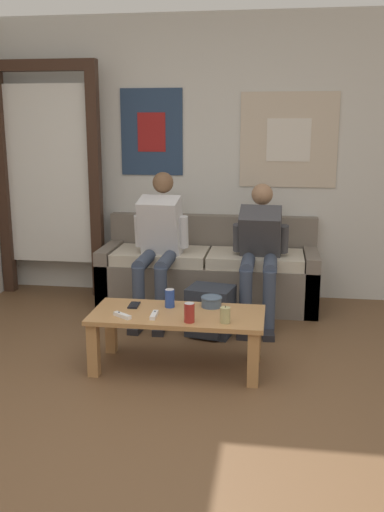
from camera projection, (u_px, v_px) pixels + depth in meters
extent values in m
plane|color=brown|center=(142.00, 454.00, 2.83)|extent=(18.00, 18.00, 0.00)
cube|color=silver|center=(210.00, 159.00, 5.25)|extent=(10.00, 0.05, 2.55)
cube|color=navy|center=(152.00, 132.00, 5.23)|extent=(0.58, 0.01, 0.78)
cube|color=maroon|center=(151.00, 132.00, 5.23)|extent=(0.26, 0.01, 0.35)
cube|color=beige|center=(289.00, 140.00, 5.07)|extent=(0.86, 0.01, 0.84)
cube|color=silver|center=(289.00, 140.00, 5.07)|extent=(0.39, 0.01, 0.38)
cube|color=#382319|center=(3.00, 186.00, 5.36)|extent=(0.10, 0.10, 2.05)
cube|color=#382319|center=(96.00, 187.00, 5.23)|extent=(0.10, 0.10, 2.05)
cube|color=#382319|center=(42.00, 65.00, 5.05)|extent=(1.00, 0.10, 0.10)
cube|color=silver|center=(49.00, 175.00, 5.29)|extent=(0.82, 0.02, 1.64)
cube|color=#70665B|center=(212.00, 256.00, 5.36)|extent=(1.92, 0.13, 0.77)
cube|color=#70665B|center=(208.00, 285.00, 5.07)|extent=(1.92, 0.56, 0.40)
cube|color=#70665B|center=(110.00, 274.00, 5.19)|extent=(0.12, 0.56, 0.52)
cube|color=#70665B|center=(311.00, 282.00, 4.93)|extent=(0.12, 0.56, 0.52)
cube|color=beige|center=(161.00, 256.00, 5.07)|extent=(0.82, 0.52, 0.10)
cube|color=beige|center=(256.00, 259.00, 4.95)|extent=(0.82, 0.52, 0.10)
cube|color=#B27F4C|center=(177.00, 315.00, 3.74)|extent=(1.14, 0.51, 0.03)
cube|color=#B27F4C|center=(111.00, 328.00, 4.05)|extent=(0.07, 0.07, 0.36)
cube|color=#B27F4C|center=(256.00, 336.00, 3.91)|extent=(0.07, 0.07, 0.36)
cube|color=#B27F4C|center=(93.00, 350.00, 3.67)|extent=(0.07, 0.07, 0.36)
cube|color=#B27F4C|center=(253.00, 359.00, 3.52)|extent=(0.07, 0.07, 0.36)
cylinder|color=#384256|center=(144.00, 261.00, 4.66)|extent=(0.11, 0.41, 0.11)
cylinder|color=#384256|center=(139.00, 296.00, 4.52)|extent=(0.10, 0.10, 0.47)
cube|color=#232328|center=(137.00, 327.00, 4.50)|extent=(0.11, 0.25, 0.05)
cylinder|color=#384256|center=(166.00, 262.00, 4.64)|extent=(0.11, 0.41, 0.11)
cylinder|color=#384256|center=(161.00, 297.00, 4.49)|extent=(0.10, 0.10, 0.47)
cube|color=#232328|center=(159.00, 329.00, 4.48)|extent=(0.11, 0.25, 0.05)
cube|color=silver|center=(161.00, 227.00, 4.86)|extent=(0.37, 0.38, 0.54)
sphere|color=brown|center=(163.00, 183.00, 4.88)|extent=(0.18, 0.18, 0.18)
cylinder|color=silver|center=(139.00, 231.00, 4.91)|extent=(0.08, 0.12, 0.28)
cylinder|color=silver|center=(184.00, 232.00, 4.85)|extent=(0.08, 0.12, 0.28)
cylinder|color=#384256|center=(247.00, 265.00, 4.55)|extent=(0.11, 0.39, 0.11)
cylinder|color=#384256|center=(245.00, 300.00, 4.42)|extent=(0.10, 0.10, 0.47)
cube|color=#232328|center=(244.00, 332.00, 4.40)|extent=(0.11, 0.25, 0.05)
cylinder|color=#384256|center=(270.00, 265.00, 4.53)|extent=(0.11, 0.39, 0.11)
cylinder|color=#384256|center=(269.00, 301.00, 4.39)|extent=(0.10, 0.10, 0.47)
cube|color=#232328|center=(268.00, 333.00, 4.38)|extent=(0.11, 0.25, 0.05)
cube|color=#3F3F44|center=(261.00, 234.00, 4.78)|extent=(0.36, 0.42, 0.49)
sphere|color=#9E7556|center=(262.00, 194.00, 4.87)|extent=(0.18, 0.18, 0.18)
cylinder|color=#3F3F44|center=(238.00, 238.00, 4.84)|extent=(0.08, 0.14, 0.26)
cylinder|color=#3F3F44|center=(284.00, 239.00, 4.78)|extent=(0.08, 0.14, 0.26)
cube|color=#282D38|center=(211.00, 311.00, 4.40)|extent=(0.38, 0.34, 0.38)
cube|color=#282D38|center=(205.00, 326.00, 4.30)|extent=(0.25, 0.14, 0.17)
cylinder|color=#475B75|center=(211.00, 302.00, 3.85)|extent=(0.14, 0.14, 0.07)
torus|color=#475B75|center=(212.00, 297.00, 3.85)|extent=(0.14, 0.14, 0.02)
cylinder|color=tan|center=(225.00, 315.00, 3.54)|extent=(0.06, 0.06, 0.10)
cylinder|color=black|center=(225.00, 307.00, 3.53)|extent=(0.00, 0.00, 0.01)
cylinder|color=#28479E|center=(170.00, 298.00, 3.84)|extent=(0.07, 0.07, 0.12)
cylinder|color=silver|center=(170.00, 290.00, 3.83)|extent=(0.06, 0.06, 0.00)
cylinder|color=maroon|center=(189.00, 313.00, 3.55)|extent=(0.07, 0.07, 0.12)
cylinder|color=silver|center=(189.00, 303.00, 3.54)|extent=(0.06, 0.06, 0.00)
cube|color=white|center=(122.00, 315.00, 3.65)|extent=(0.14, 0.11, 0.02)
cylinder|color=#333842|center=(119.00, 312.00, 3.67)|extent=(0.01, 0.01, 0.00)
cube|color=white|center=(154.00, 315.00, 3.66)|extent=(0.04, 0.15, 0.02)
cylinder|color=#333842|center=(155.00, 311.00, 3.69)|extent=(0.01, 0.01, 0.00)
cube|color=black|center=(134.00, 305.00, 3.88)|extent=(0.07, 0.14, 0.01)
cube|color=black|center=(134.00, 304.00, 3.88)|extent=(0.06, 0.13, 0.00)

